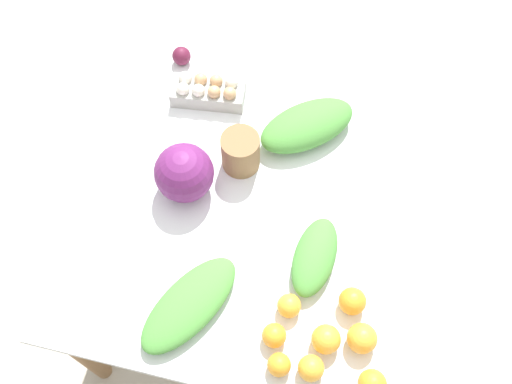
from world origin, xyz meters
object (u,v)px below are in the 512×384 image
Objects in this scene: greens_bunch_dandelion at (189,304)px; orange_3 at (372,384)px; cabbage_purple at (184,173)px; orange_1 at (326,339)px; orange_4 at (311,368)px; orange_6 at (289,306)px; orange_7 at (279,365)px; greens_bunch_scallion at (315,257)px; orange_5 at (362,338)px; egg_carton at (208,91)px; greens_bunch_chard at (307,125)px; orange_0 at (274,335)px; beet_root at (181,56)px; orange_2 at (352,301)px; paper_bag at (241,152)px.

orange_3 is (-0.10, -0.53, 0.01)m from greens_bunch_dandelion.
cabbage_purple reaches higher than orange_1.
orange_4 is (-0.09, -0.37, 0.00)m from greens_bunch_dandelion.
orange_6 is 0.16m from orange_7.
orange_1 is at bearing -91.36° from greens_bunch_dandelion.
orange_5 is (-0.20, -0.17, 0.00)m from greens_bunch_scallion.
greens_bunch_scallion is 0.17m from orange_6.
greens_bunch_dandelion is 0.38m from orange_4.
orange_1 is (-0.73, -0.54, -0.00)m from egg_carton.
egg_carton is at bearing 36.22° from orange_1.
egg_carton is at bearing 4.28° from cabbage_purple.
greens_bunch_dandelion is 4.50× the size of orange_3.
egg_carton is 3.60× the size of orange_4.
cabbage_purple is 2.56× the size of orange_4.
greens_bunch_dandelion is at bearing 69.78° from orange_7.
greens_bunch_chard is 0.69m from orange_0.
cabbage_purple is at bearing 40.08° from orange_7.
orange_6 is (-0.80, -0.56, 0.00)m from beet_root.
orange_2 is at bearing -75.72° from greens_bunch_dandelion.
orange_3 is (-0.76, -0.32, -0.01)m from greens_bunch_chard.
orange_3 is (-0.09, -0.14, -0.00)m from orange_1.
orange_6 is at bearing -77.52° from greens_bunch_dandelion.
beet_root is at bearing 67.98° from greens_bunch_chard.
greens_bunch_chard reaches higher than orange_3.
orange_5 is 1.29× the size of orange_7.
orange_4 is at bearing -150.08° from paper_bag.
orange_3 is at bearing -91.06° from orange_4.
orange_4 is at bearing -145.75° from beet_root.
greens_bunch_dandelion is 4.83× the size of orange_4.
cabbage_purple is 0.19m from paper_bag.
greens_bunch_dandelion is 0.39m from greens_bunch_scallion.
greens_bunch_scallion is at bearing 17.86° from orange_1.
cabbage_purple is 2.83× the size of orange_7.
cabbage_purple reaches higher than orange_0.
orange_1 is 0.13m from orange_2.
paper_bag reaches higher than orange_0.
egg_carton is 0.28m from paper_bag.
greens_bunch_dandelion is at bearing 102.48° from orange_6.
orange_5 is at bearing -156.71° from greens_bunch_chard.
greens_bunch_chard is at bearing 3.59° from orange_0.
orange_3 is (-0.32, -0.21, 0.00)m from greens_bunch_scallion.
orange_4 is (-0.31, -0.05, -0.00)m from greens_bunch_scallion.
greens_bunch_scallion is 3.93× the size of orange_7.
greens_bunch_chard is 0.60m from orange_2.
egg_carton is 0.96m from orange_4.
orange_6 is (-0.44, -0.25, -0.03)m from paper_bag.
orange_4 is 0.86× the size of orange_5.
orange_0 is 0.14m from orange_1.
greens_bunch_dandelion is at bearing -161.77° from beet_root.
orange_0 reaches higher than beet_root.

